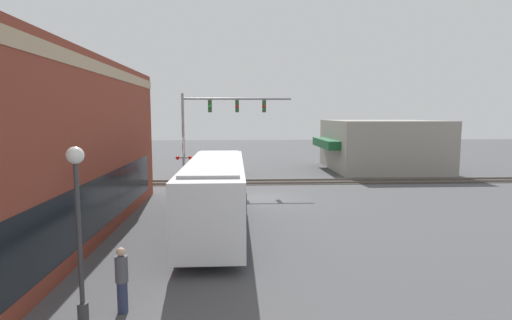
# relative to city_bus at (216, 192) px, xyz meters

# --- Properties ---
(ground_plane) EXTENTS (120.00, 120.00, 0.00)m
(ground_plane) POSITION_rel_city_bus_xyz_m (7.03, -2.80, -1.82)
(ground_plane) COLOR #4C4C4F
(shop_building) EXTENTS (10.46, 11.13, 4.81)m
(shop_building) POSITION_rel_city_bus_xyz_m (20.22, -15.21, 0.59)
(shop_building) COLOR gray
(shop_building) RESTS_ON ground
(city_bus) EXTENTS (11.29, 2.59, 3.30)m
(city_bus) POSITION_rel_city_bus_xyz_m (0.00, 0.00, 0.00)
(city_bus) COLOR white
(city_bus) RESTS_ON ground
(traffic_signal_gantry) EXTENTS (0.42, 8.19, 6.94)m
(traffic_signal_gantry) POSITION_rel_city_bus_xyz_m (11.85, 0.47, 3.36)
(traffic_signal_gantry) COLOR gray
(traffic_signal_gantry) RESTS_ON ground
(crossing_signal) EXTENTS (1.41, 1.18, 3.81)m
(crossing_signal) POSITION_rel_city_bus_xyz_m (10.30, 2.75, 0.47)
(crossing_signal) COLOR gray
(crossing_signal) RESTS_ON ground
(streetlamp) EXTENTS (0.44, 0.44, 4.57)m
(streetlamp) POSITION_rel_city_bus_xyz_m (-8.15, 3.05, 0.92)
(streetlamp) COLOR #38383A
(streetlamp) RESTS_ON ground
(rail_track_near) EXTENTS (2.60, 60.00, 0.15)m
(rail_track_near) POSITION_rel_city_bus_xyz_m (13.03, -2.80, -1.79)
(rail_track_near) COLOR #332D28
(rail_track_near) RESTS_ON ground
(parked_car_red) EXTENTS (4.37, 1.82, 1.38)m
(parked_car_red) POSITION_rel_city_bus_xyz_m (17.75, -0.00, -1.17)
(parked_car_red) COLOR #B21E19
(parked_car_red) RESTS_ON ground
(pedestrian_by_lamp) EXTENTS (0.34, 0.34, 1.82)m
(pedestrian_by_lamp) POSITION_rel_city_bus_xyz_m (-7.73, 2.15, -0.89)
(pedestrian_by_lamp) COLOR #2D3351
(pedestrian_by_lamp) RESTS_ON ground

